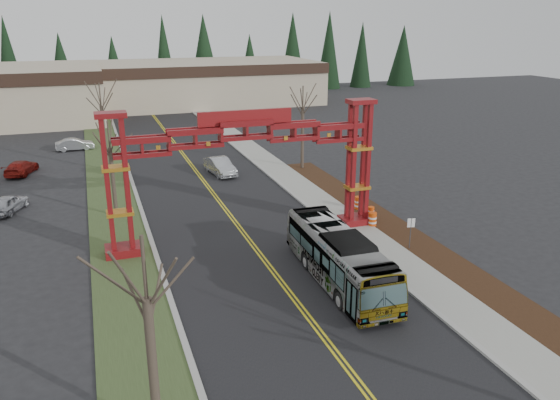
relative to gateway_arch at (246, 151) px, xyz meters
name	(u,v)px	position (x,y,z in m)	size (l,w,h in m)	color
road	(223,206)	(0.00, 7.00, -5.97)	(12.00, 110.00, 0.02)	black
lane_line_left	(221,206)	(-0.12, 7.00, -5.96)	(0.12, 100.00, 0.01)	gold
lane_line_right	(224,206)	(0.12, 7.00, -5.96)	(0.12, 100.00, 0.01)	gold
curb_right	(296,197)	(6.15, 7.00, -5.91)	(0.30, 110.00, 0.15)	#A3A39E
sidewalk_right	(313,195)	(7.60, 7.00, -5.91)	(2.60, 110.00, 0.14)	gray
landscape_strip	(450,265)	(10.20, -8.00, -5.92)	(2.60, 50.00, 0.12)	black
grass_median	(117,218)	(-8.00, 7.00, -5.94)	(4.00, 110.00, 0.08)	#374723
curb_left	(143,214)	(-6.15, 7.00, -5.91)	(0.30, 110.00, 0.15)	#A3A39E
gateway_arch	(246,151)	(0.00, 0.00, 0.00)	(18.20, 1.60, 8.90)	#650D0D
retail_building_east	(203,82)	(10.00, 61.95, -2.47)	(38.00, 20.30, 7.00)	tan
conifer_treeline	(137,61)	(0.25, 74.00, 0.50)	(116.10, 5.60, 13.00)	black
transit_bus	(339,257)	(3.02, -7.69, -4.49)	(2.50, 10.69, 2.98)	#B5B7BE
silver_sedan	(220,166)	(1.96, 16.06, -5.20)	(1.66, 4.76, 1.57)	#A5A8AD
parked_car_near_a	(8,204)	(-15.66, 11.10, -5.30)	(1.60, 3.99, 1.36)	#BBBCC4
parked_car_mid_a	(21,167)	(-15.70, 22.28, -5.31)	(1.87, 4.61, 1.34)	maroon
parked_car_far_a	(75,144)	(-11.00, 31.11, -5.32)	(1.41, 4.05, 1.33)	#A4A7AC
bare_tree_median_near	(147,299)	(-8.00, -16.30, -0.62)	(3.34, 3.34, 7.59)	#382D26
bare_tree_median_mid	(110,148)	(-8.00, 7.37, -0.79)	(2.91, 2.91, 7.14)	#382D26
bare_tree_median_far	(101,107)	(-8.00, 21.08, 0.18)	(3.23, 3.23, 8.34)	#382D26
bare_tree_right_far	(303,108)	(10.00, 15.47, -0.06)	(3.09, 3.09, 8.00)	#382D26
street_sign	(411,227)	(9.18, -5.16, -4.46)	(0.48, 0.15, 2.12)	#3F3F44
barrel_south	(372,220)	(8.88, -0.84, -5.44)	(0.59, 0.59, 1.09)	#E1490C
barrel_mid	(371,213)	(9.63, 0.76, -5.54)	(0.48, 0.48, 0.89)	#E1490C
barrel_north	(358,203)	(9.58, 2.71, -5.44)	(0.58, 0.58, 1.08)	#E1490C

